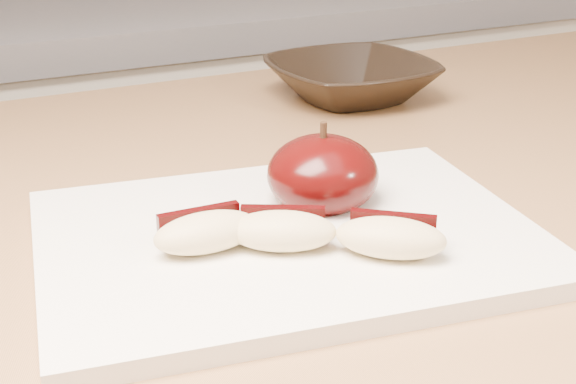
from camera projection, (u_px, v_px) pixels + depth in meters
name	position (u px, v px, depth m)	size (l,w,h in m)	color
back_cabinet	(15.00, 299.00, 1.28)	(2.40, 0.62, 0.94)	silver
cutting_board	(288.00, 238.00, 0.49)	(0.30, 0.22, 0.01)	white
apple_half	(323.00, 174.00, 0.53)	(0.10, 0.10, 0.06)	black
apple_wedge_a	(206.00, 231.00, 0.46)	(0.06, 0.03, 0.02)	beige
apple_wedge_b	(282.00, 230.00, 0.46)	(0.07, 0.06, 0.02)	beige
apple_wedge_c	(391.00, 237.00, 0.46)	(0.07, 0.06, 0.02)	beige
bowl	(351.00, 80.00, 0.79)	(0.16, 0.16, 0.04)	black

